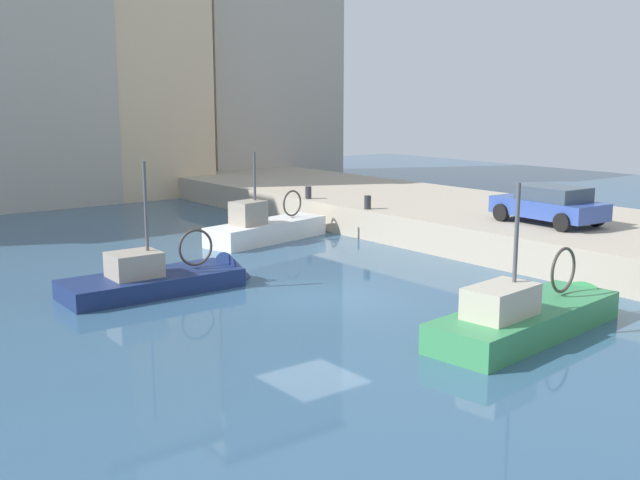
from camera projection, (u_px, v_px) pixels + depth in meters
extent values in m
plane|color=#335675|center=(313.00, 297.00, 21.88)|extent=(80.00, 80.00, 0.00)
cube|color=#ADA08C|center=(554.00, 233.00, 28.69)|extent=(9.00, 56.00, 1.20)
cube|color=#388951|center=(526.00, 335.00, 18.42)|extent=(6.15, 2.48, 1.40)
cone|color=#388951|center=(591.00, 308.00, 20.71)|extent=(1.08, 1.74, 1.65)
cube|color=#896B4C|center=(527.00, 310.00, 18.30)|extent=(5.90, 2.31, 0.08)
cube|color=#B7AD99|center=(501.00, 302.00, 17.42)|extent=(1.89, 1.26, 0.76)
cylinder|color=#4C4C51|center=(516.00, 250.00, 17.58)|extent=(0.10, 0.10, 3.13)
torus|color=#3F3833|center=(563.00, 270.00, 19.32)|extent=(1.20, 0.21, 1.20)
sphere|color=white|center=(448.00, 333.00, 17.87)|extent=(0.32, 0.32, 0.32)
cube|color=navy|center=(152.00, 292.00, 22.39)|extent=(5.25, 2.13, 1.10)
cone|color=navy|center=(239.00, 278.00, 24.12)|extent=(0.94, 1.83, 1.81)
cube|color=#896B4C|center=(152.00, 276.00, 22.30)|extent=(5.04, 1.96, 0.08)
cube|color=gray|center=(134.00, 265.00, 21.92)|extent=(1.44, 1.21, 0.74)
cylinder|color=#4C4C51|center=(146.00, 220.00, 21.93)|extent=(0.10, 0.10, 3.38)
torus|color=#3F3833|center=(196.00, 247.00, 23.02)|extent=(1.15, 0.11, 1.15)
sphere|color=white|center=(87.00, 287.00, 22.32)|extent=(0.32, 0.32, 0.32)
cube|color=white|center=(267.00, 241.00, 30.42)|extent=(5.61, 2.67, 1.55)
cone|color=white|center=(317.00, 231.00, 32.69)|extent=(1.17, 1.60, 1.45)
cube|color=#9E7A51|center=(267.00, 224.00, 30.29)|extent=(5.38, 2.50, 0.08)
cube|color=gray|center=(248.00, 214.00, 29.43)|extent=(1.42, 1.19, 0.96)
cylinder|color=#4C4C51|center=(255.00, 189.00, 29.54)|extent=(0.10, 0.10, 2.88)
torus|color=#3F3833|center=(292.00, 203.00, 31.29)|extent=(1.09, 0.30, 1.10)
sphere|color=white|center=(222.00, 238.00, 29.73)|extent=(0.32, 0.32, 0.32)
cube|color=#334C9E|center=(548.00, 208.00, 27.08)|extent=(2.07, 4.08, 0.60)
cube|color=#384756|center=(554.00, 193.00, 26.82)|extent=(1.74, 2.32, 0.50)
cylinder|color=black|center=(501.00, 212.00, 27.72)|extent=(0.26, 0.65, 0.64)
cylinder|color=black|center=(535.00, 208.00, 28.74)|extent=(0.26, 0.65, 0.64)
cylinder|color=black|center=(562.00, 222.00, 25.52)|extent=(0.26, 0.65, 0.64)
cylinder|color=black|center=(596.00, 218.00, 26.54)|extent=(0.26, 0.65, 0.64)
cylinder|color=#2D2D33|center=(368.00, 202.00, 30.69)|extent=(0.28, 0.28, 0.55)
cylinder|color=#2D2D33|center=(308.00, 193.00, 33.79)|extent=(0.28, 0.28, 0.55)
cube|color=beige|center=(123.00, 66.00, 44.04)|extent=(7.37, 8.14, 14.86)
cube|color=#B2A899|center=(246.00, 48.00, 51.22)|extent=(9.91, 8.72, 17.77)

